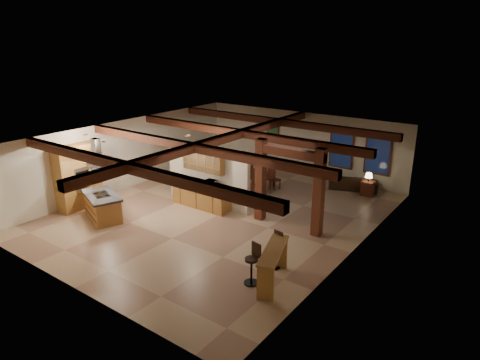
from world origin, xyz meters
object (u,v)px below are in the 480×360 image
object	(u,v)px
kitchen_island	(103,206)
dining_table	(253,182)
sofa	(353,182)
bar_counter	(273,260)

from	to	relation	value
kitchen_island	dining_table	size ratio (longest dim) A/B	1.12
sofa	dining_table	bearing A→B (deg)	14.87
kitchen_island	sofa	xyz separation A→B (m)	(5.97, 8.16, -0.17)
sofa	bar_counter	xyz separation A→B (m)	(1.10, -8.17, 0.36)
sofa	bar_counter	size ratio (longest dim) A/B	1.05
bar_counter	dining_table	bearing A→B (deg)	128.72
sofa	bar_counter	distance (m)	8.25
sofa	bar_counter	bearing A→B (deg)	76.63
bar_counter	kitchen_island	bearing A→B (deg)	179.89
kitchen_island	sofa	size ratio (longest dim) A/B	1.04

